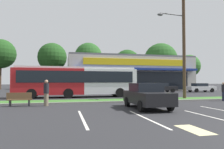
% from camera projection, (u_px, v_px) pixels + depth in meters
% --- Properties ---
extents(grass_median, '(56.00, 2.20, 0.12)m').
position_uv_depth(grass_median, '(142.00, 100.00, 18.42)').
color(grass_median, '#386B28').
rests_on(grass_median, ground_plane).
extents(curb_lip, '(56.00, 0.24, 0.12)m').
position_uv_depth(curb_lip, '(147.00, 101.00, 17.23)').
color(curb_lip, gray).
rests_on(curb_lip, ground_plane).
extents(parking_stripe_0, '(0.12, 4.80, 0.01)m').
position_uv_depth(parking_stripe_0, '(82.00, 118.00, 9.55)').
color(parking_stripe_0, silver).
rests_on(parking_stripe_0, ground_plane).
extents(parking_stripe_1, '(0.12, 4.80, 0.01)m').
position_uv_depth(parking_stripe_1, '(146.00, 118.00, 9.56)').
color(parking_stripe_1, silver).
rests_on(parking_stripe_1, ground_plane).
extents(parking_stripe_2, '(0.12, 4.80, 0.01)m').
position_uv_depth(parking_stripe_2, '(214.00, 118.00, 9.70)').
color(parking_stripe_2, silver).
rests_on(parking_stripe_2, ground_plane).
extents(lot_arrow, '(0.70, 1.60, 0.01)m').
position_uv_depth(lot_arrow, '(194.00, 130.00, 7.30)').
color(lot_arrow, beige).
rests_on(lot_arrow, ground_plane).
extents(storefront_building, '(23.09, 14.52, 6.43)m').
position_uv_depth(storefront_building, '(126.00, 74.00, 41.72)').
color(storefront_building, '#BCB7AD').
rests_on(storefront_building, ground_plane).
extents(tree_far_left, '(6.27, 6.27, 10.74)m').
position_uv_depth(tree_far_left, '(1.00, 54.00, 43.87)').
color(tree_far_left, '#473323').
rests_on(tree_far_left, ground_plane).
extents(tree_left, '(6.36, 6.36, 10.29)m').
position_uv_depth(tree_left, '(52.00, 57.00, 45.88)').
color(tree_left, '#473323').
rests_on(tree_left, ground_plane).
extents(tree_mid_left, '(6.23, 6.23, 10.51)m').
position_uv_depth(tree_mid_left, '(88.00, 57.00, 46.85)').
color(tree_mid_left, '#473323').
rests_on(tree_mid_left, ground_plane).
extents(tree_mid, '(6.40, 6.40, 9.57)m').
position_uv_depth(tree_mid, '(127.00, 63.00, 50.95)').
color(tree_mid, '#473323').
rests_on(tree_mid, ground_plane).
extents(tree_mid_right, '(8.21, 8.21, 11.19)m').
position_uv_depth(tree_mid_right, '(161.00, 60.00, 51.10)').
color(tree_mid_right, '#473323').
rests_on(tree_mid_right, ground_plane).
extents(tree_right, '(5.91, 5.91, 8.80)m').
position_uv_depth(tree_right, '(189.00, 66.00, 54.76)').
color(tree_right, '#473323').
rests_on(tree_right, ground_plane).
extents(utility_pole, '(3.06, 2.40, 11.16)m').
position_uv_depth(utility_pole, '(183.00, 37.00, 19.68)').
color(utility_pole, '#4C3826').
rests_on(utility_pole, ground_plane).
extents(city_bus, '(12.87, 2.84, 3.25)m').
position_uv_depth(city_bus, '(77.00, 81.00, 22.21)').
color(city_bus, '#AD191E').
rests_on(city_bus, ground_plane).
extents(bus_stop_bench, '(1.60, 0.45, 0.95)m').
position_uv_depth(bus_stop_bench, '(20.00, 99.00, 14.10)').
color(bus_stop_bench, brown).
rests_on(bus_stop_bench, ground_plane).
extents(car_0, '(4.51, 1.89, 1.41)m').
position_uv_depth(car_0, '(201.00, 87.00, 32.94)').
color(car_0, silver).
rests_on(car_0, ground_plane).
extents(car_1, '(4.63, 1.97, 1.46)m').
position_uv_depth(car_1, '(161.00, 88.00, 31.75)').
color(car_1, black).
rests_on(car_1, ground_plane).
extents(car_2, '(2.02, 4.23, 1.60)m').
position_uv_depth(car_2, '(147.00, 96.00, 13.07)').
color(car_2, black).
rests_on(car_2, ground_plane).
extents(pedestrian_near_bench, '(0.37, 0.37, 1.82)m').
position_uv_depth(pedestrian_near_bench, '(46.00, 93.00, 14.34)').
color(pedestrian_near_bench, '#726651').
rests_on(pedestrian_near_bench, ground_plane).
extents(pedestrian_by_pole, '(0.33, 0.33, 1.65)m').
position_uv_depth(pedestrian_by_pole, '(224.00, 92.00, 17.97)').
color(pedestrian_by_pole, '#1E2338').
rests_on(pedestrian_by_pole, ground_plane).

